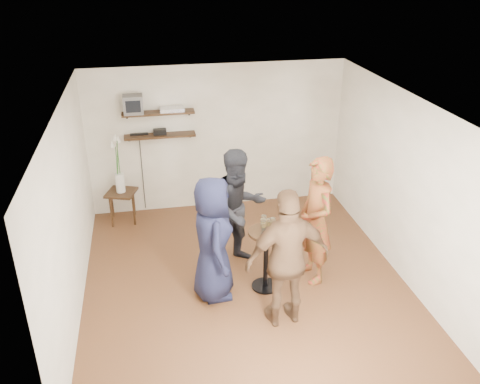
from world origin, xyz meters
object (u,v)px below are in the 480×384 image
crt_monitor (133,104)px  side_table (122,196)px  person_navy (213,239)px  person_dark (239,209)px  person_brown (288,259)px  radio (160,132)px  dvd_deck (172,109)px  drinks_table (266,252)px  person_plaid (316,221)px

crt_monitor → side_table: bearing=-147.6°
side_table → person_navy: 2.72m
person_dark → person_brown: person_brown is taller
radio → dvd_deck: bearing=0.0°
drinks_table → crt_monitor: bearing=122.7°
crt_monitor → person_dark: (1.40, -1.88, -1.11)m
person_brown → crt_monitor: bearing=-69.0°
person_dark → person_brown: size_ratio=0.99×
crt_monitor → person_navy: crt_monitor is taller
dvd_deck → side_table: bearing=-167.6°
crt_monitor → person_dark: size_ratio=0.18×
person_brown → person_navy: bearing=-47.6°
drinks_table → person_navy: person_navy is taller
dvd_deck → side_table: size_ratio=0.67×
radio → person_navy: 2.72m
radio → person_navy: size_ratio=0.13×
person_plaid → person_navy: size_ratio=1.06×
drinks_table → person_brown: person_brown is taller
side_table → dvd_deck: bearing=12.4°
radio → side_table: (-0.73, -0.21, -1.05)m
dvd_deck → person_dark: (0.77, -1.88, -0.99)m
side_table → person_navy: (1.25, -2.38, 0.40)m
crt_monitor → person_navy: bearing=-70.5°
side_table → person_navy: size_ratio=0.34×
dvd_deck → side_table: 1.73m
dvd_deck → drinks_table: bearing=-68.3°
crt_monitor → radio: crt_monitor is taller
radio → person_dark: person_dark is taller
radio → person_brown: size_ratio=0.12×
dvd_deck → person_brown: bearing=-71.4°
side_table → person_brown: person_brown is taller
person_navy → drinks_table: bearing=-90.0°
dvd_deck → person_brown: (1.11, -3.30, -0.98)m
drinks_table → person_dark: bearing=109.9°
radio → side_table: radio is taller
person_plaid → person_brown: (-0.64, -0.84, -0.01)m
dvd_deck → drinks_table: (1.02, -2.57, -1.32)m
radio → drinks_table: bearing=-64.1°
dvd_deck → radio: bearing=180.0°
person_plaid → drinks_table: bearing=-90.0°
radio → drinks_table: size_ratio=0.24×
dvd_deck → person_navy: 2.80m
radio → person_plaid: 3.21m
dvd_deck → person_dark: size_ratio=0.22×
crt_monitor → person_plaid: bearing=-46.0°
drinks_table → person_plaid: 0.81m
crt_monitor → person_navy: size_ratio=0.18×
dvd_deck → radio: (-0.23, 0.00, -0.38)m
side_table → drinks_table: (1.98, -2.36, 0.11)m
person_navy → side_table: bearing=26.1°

